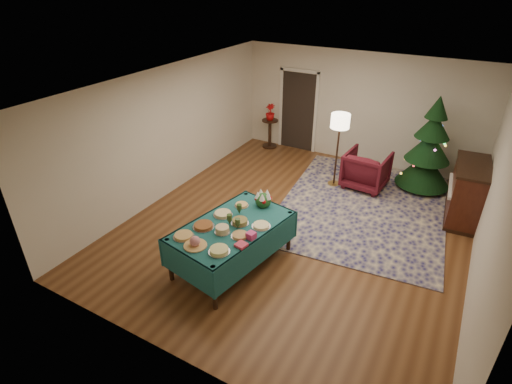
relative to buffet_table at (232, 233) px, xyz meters
The scene contains 26 objects.
room_shell 1.81m from the buffet_table, 73.50° to the left, with size 7.00×7.00×7.00m.
doorway 5.22m from the buffet_table, 102.56° to the left, with size 1.08×0.04×2.16m.
rug 3.27m from the buffet_table, 64.76° to the left, with size 3.20×4.20×0.02m, color #161550.
buffet_table is the anchor object (origin of this frame).
platter_0 0.80m from the buffet_table, 126.31° to the right, with size 0.32×0.32×0.05m.
platter_1 0.78m from the buffet_table, 103.11° to the right, with size 0.35×0.35×0.17m.
platter_2 0.73m from the buffet_table, 72.34° to the right, with size 0.32×0.32×0.06m.
platter_3 0.48m from the buffet_table, 143.72° to the right, with size 0.34×0.34×0.05m.
platter_4 0.32m from the buffet_table, 93.72° to the right, with size 0.24×0.24×0.11m.
platter_5 0.38m from the buffet_table, 35.47° to the right, with size 0.28×0.28×0.04m.
platter_6 0.38m from the buffet_table, 147.86° to the left, with size 0.32×0.32×0.05m.
platter_7 0.24m from the buffet_table, 49.81° to the left, with size 0.28×0.28×0.07m.
platter_8 0.50m from the buffet_table, 24.22° to the left, with size 0.30×0.30×0.04m.
platter_9 0.62m from the buffet_table, 105.82° to the left, with size 0.24×0.24×0.04m.
goblet_0 0.43m from the buffet_table, 100.84° to the left, with size 0.08×0.08×0.18m.
goblet_1 0.29m from the buffet_table, 14.37° to the right, with size 0.08×0.08×0.18m.
goblet_2 0.25m from the buffet_table, behind, with size 0.08×0.08×0.18m.
napkin_stack 0.60m from the buffet_table, 43.41° to the right, with size 0.16×0.16×0.04m, color #D23A56.
gift_box 0.52m from the buffet_table, 19.23° to the right, with size 0.12×0.12×0.10m, color #D33A7F.
centerpiece 0.83m from the buffet_table, 78.55° to the left, with size 0.28×0.28×0.32m.
armchair 3.95m from the buffet_table, 73.19° to the left, with size 0.89×0.84×0.92m, color #50111B.
floor_lamp 3.66m from the buffet_table, 81.86° to the left, with size 0.40×0.40×1.67m.
side_table 5.13m from the buffet_table, 110.72° to the left, with size 0.43×0.43×0.78m.
potted_plant 5.13m from the buffet_table, 110.72° to the left, with size 0.24×0.43×0.24m, color red.
christmas_tree 4.92m from the buffet_table, 62.50° to the left, with size 1.18×1.18×2.10m.
piano 4.66m from the buffet_table, 47.10° to the left, with size 0.72×1.38×1.16m.
Camera 1 is at (2.44, -5.98, 4.32)m, focal length 28.00 mm.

